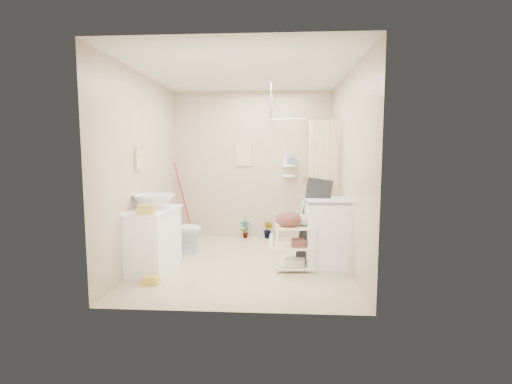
% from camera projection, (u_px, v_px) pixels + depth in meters
% --- Properties ---
extents(floor, '(3.20, 3.20, 0.00)m').
position_uv_depth(floor, '(244.00, 263.00, 5.18)').
color(floor, beige).
rests_on(floor, ground).
extents(ceiling, '(2.80, 3.20, 0.04)m').
position_uv_depth(ceiling, '(244.00, 71.00, 4.89)').
color(ceiling, silver).
rests_on(ceiling, ground).
extents(wall_back, '(2.80, 0.04, 2.60)m').
position_uv_depth(wall_back, '(252.00, 165.00, 6.62)').
color(wall_back, '#C3B497').
rests_on(wall_back, ground).
extents(wall_front, '(2.80, 0.04, 2.60)m').
position_uv_depth(wall_front, '(228.00, 179.00, 3.45)').
color(wall_front, '#C3B497').
rests_on(wall_front, ground).
extents(wall_left, '(0.04, 3.20, 2.60)m').
position_uv_depth(wall_left, '(143.00, 169.00, 5.12)').
color(wall_left, '#C3B497').
rests_on(wall_left, ground).
extents(wall_right, '(0.04, 3.20, 2.60)m').
position_uv_depth(wall_right, '(348.00, 170.00, 4.95)').
color(wall_right, '#C3B497').
rests_on(wall_right, ground).
extents(vanity, '(0.56, 0.94, 0.81)m').
position_uv_depth(vanity, '(153.00, 239.00, 4.84)').
color(vanity, white).
rests_on(vanity, ground).
extents(sink, '(0.67, 0.67, 0.19)m').
position_uv_depth(sink, '(154.00, 201.00, 4.83)').
color(sink, silver).
rests_on(sink, vanity).
extents(counter_basket, '(0.23, 0.20, 0.11)m').
position_uv_depth(counter_basket, '(146.00, 209.00, 4.42)').
color(counter_basket, gold).
rests_on(counter_basket, vanity).
extents(floor_basket, '(0.26, 0.20, 0.13)m').
position_uv_depth(floor_basket, '(152.00, 278.00, 4.35)').
color(floor_basket, gold).
rests_on(floor_basket, ground).
extents(toilet, '(0.70, 0.44, 0.68)m').
position_uv_depth(toilet, '(180.00, 230.00, 5.71)').
color(toilet, silver).
rests_on(toilet, ground).
extents(mop, '(0.16, 0.16, 1.34)m').
position_uv_depth(mop, '(182.00, 200.00, 6.64)').
color(mop, red).
rests_on(mop, ground).
extents(potted_plant_a, '(0.19, 0.14, 0.32)m').
position_uv_depth(potted_plant_a, '(245.00, 229.00, 6.63)').
color(potted_plant_a, '#9B4D36').
rests_on(potted_plant_a, ground).
extents(potted_plant_b, '(0.22, 0.21, 0.31)m').
position_uv_depth(potted_plant_b, '(268.00, 230.00, 6.60)').
color(potted_plant_b, '#9B5625').
rests_on(potted_plant_b, ground).
extents(hanging_towel, '(0.28, 0.03, 0.42)m').
position_uv_depth(hanging_towel, '(244.00, 154.00, 6.59)').
color(hanging_towel, beige).
rests_on(hanging_towel, wall_back).
extents(towel_ring, '(0.04, 0.22, 0.34)m').
position_uv_depth(towel_ring, '(139.00, 157.00, 4.90)').
color(towel_ring, '#D8CB80').
rests_on(towel_ring, wall_left).
extents(tp_holder, '(0.08, 0.12, 0.14)m').
position_uv_depth(tp_holder, '(149.00, 210.00, 5.23)').
color(tp_holder, white).
rests_on(tp_holder, wall_left).
extents(shower, '(1.10, 1.10, 2.10)m').
position_uv_depth(shower, '(302.00, 182.00, 6.05)').
color(shower, silver).
rests_on(shower, ground).
extents(shampoo_bottle_a, '(0.11, 0.11, 0.23)m').
position_uv_depth(shampoo_bottle_a, '(286.00, 158.00, 6.48)').
color(shampoo_bottle_a, silver).
rests_on(shampoo_bottle_a, shower).
extents(shampoo_bottle_b, '(0.08, 0.08, 0.16)m').
position_uv_depth(shampoo_bottle_b, '(293.00, 160.00, 6.51)').
color(shampoo_bottle_b, '#4067AE').
rests_on(shampoo_bottle_b, shower).
extents(washing_machine, '(0.66, 0.68, 0.91)m').
position_uv_depth(washing_machine, '(328.00, 232.00, 5.03)').
color(washing_machine, white).
rests_on(washing_machine, ground).
extents(laundry_rack, '(0.53, 0.33, 0.70)m').
position_uv_depth(laundry_rack, '(295.00, 244.00, 4.82)').
color(laundry_rack, white).
rests_on(laundry_rack, ground).
extents(ironing_board, '(0.36, 0.14, 1.22)m').
position_uv_depth(ironing_board, '(314.00, 221.00, 5.01)').
color(ironing_board, black).
rests_on(ironing_board, ground).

